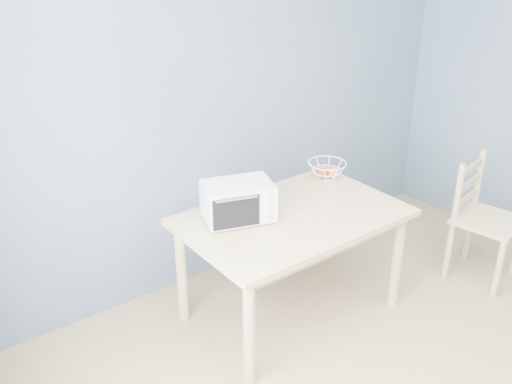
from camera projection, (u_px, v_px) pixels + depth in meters
dining_table at (293, 228)px, 3.65m from camera, size 1.40×0.90×0.75m
toaster_oven at (236, 201)px, 3.48m from camera, size 0.49×0.40×0.25m
fruit_basket at (326, 170)px, 4.08m from camera, size 0.31×0.31×0.13m
dining_chair at (482, 221)px, 4.14m from camera, size 0.51×0.51×0.92m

